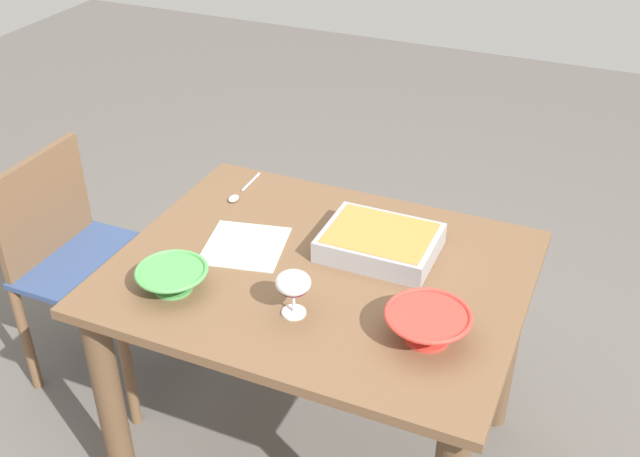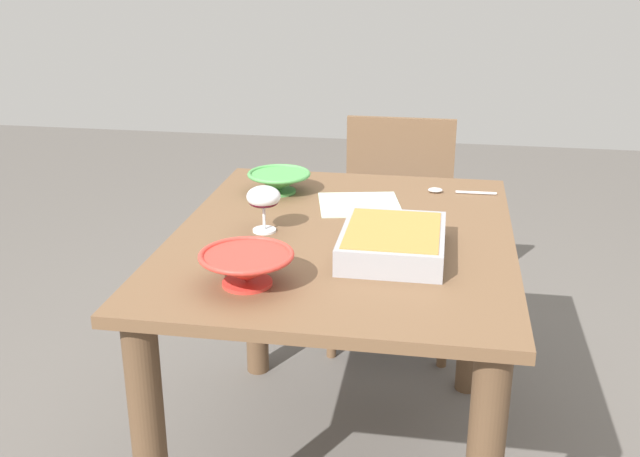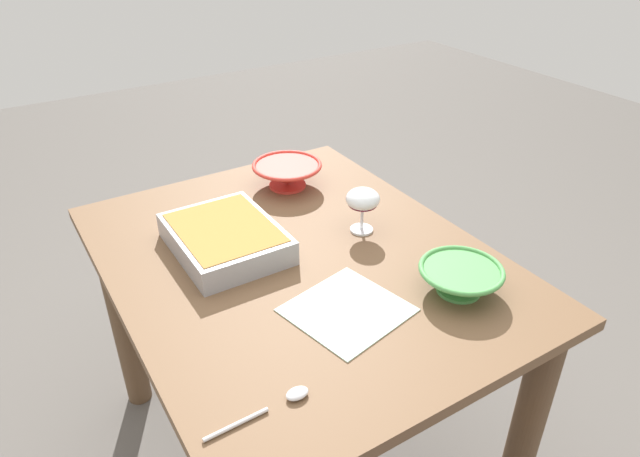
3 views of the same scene
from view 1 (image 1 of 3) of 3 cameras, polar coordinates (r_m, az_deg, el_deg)
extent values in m
plane|color=#5B5651|center=(2.57, -0.03, -16.42)|extent=(8.00, 8.00, 0.00)
cube|color=brown|center=(2.08, -0.04, -3.32)|extent=(1.11, 0.88, 0.03)
cylinder|color=brown|center=(2.50, 13.86, -8.09)|extent=(0.08, 0.08, 0.70)
cylinder|color=brown|center=(2.75, -6.29, -3.01)|extent=(0.08, 0.08, 0.70)
cylinder|color=brown|center=(2.29, -15.44, -12.81)|extent=(0.08, 0.08, 0.70)
cube|color=#334772|center=(2.67, -16.01, -2.83)|extent=(0.46, 0.44, 0.02)
cube|color=brown|center=(2.70, -20.19, 1.57)|extent=(0.02, 0.42, 0.36)
cylinder|color=brown|center=(2.58, -14.21, -10.48)|extent=(0.04, 0.04, 0.44)
cylinder|color=brown|center=(2.83, -9.45, -5.49)|extent=(0.04, 0.04, 0.44)
cylinder|color=brown|center=(2.82, -21.22, -7.75)|extent=(0.04, 0.04, 0.44)
cylinder|color=brown|center=(3.04, -16.24, -3.40)|extent=(0.04, 0.04, 0.44)
cylinder|color=white|center=(1.92, -1.98, -6.32)|extent=(0.06, 0.06, 0.01)
cylinder|color=white|center=(1.90, -1.99, -5.51)|extent=(0.01, 0.01, 0.06)
ellipsoid|color=white|center=(1.86, -2.03, -4.09)|extent=(0.09, 0.09, 0.06)
ellipsoid|color=#4C0A19|center=(1.87, -2.02, -4.42)|extent=(0.08, 0.08, 0.03)
cube|color=#99999E|center=(2.13, 4.53, -1.07)|extent=(0.31, 0.25, 0.06)
cube|color=#B27A38|center=(2.11, 4.55, -0.53)|extent=(0.28, 0.22, 0.02)
cylinder|color=#4C994C|center=(2.03, -10.95, -4.40)|extent=(0.10, 0.10, 0.01)
cone|color=#4C994C|center=(2.02, -11.04, -3.73)|extent=(0.18, 0.18, 0.05)
torus|color=#4C994C|center=(2.00, -11.11, -3.14)|extent=(0.19, 0.19, 0.01)
cylinder|color=red|center=(1.86, 7.99, -8.06)|extent=(0.11, 0.11, 0.01)
cone|color=red|center=(1.84, 8.07, -7.22)|extent=(0.20, 0.20, 0.06)
torus|color=red|center=(1.82, 8.15, -6.46)|extent=(0.21, 0.21, 0.01)
cylinder|color=silver|center=(2.49, -5.21, 3.51)|extent=(0.01, 0.12, 0.01)
ellipsoid|color=silver|center=(2.39, -6.52, 2.26)|extent=(0.03, 0.04, 0.01)
cube|color=#B2CCB7|center=(2.17, -5.66, -1.29)|extent=(0.27, 0.27, 0.00)
camera|label=2|loc=(2.20, 54.55, 5.70)|focal=42.69mm
camera|label=3|loc=(2.76, -16.47, 22.75)|focal=32.16mm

